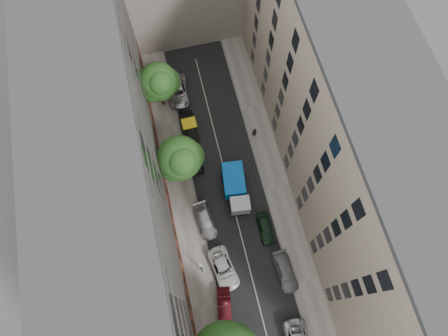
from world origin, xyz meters
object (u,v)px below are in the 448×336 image
object	(u,v)px
car_right_1	(285,272)
car_left_3	(205,221)
tree_mid	(181,159)
lamp_post	(201,267)
car_left_2	(223,269)
car_left_1	(224,306)
pedestrian	(254,132)
car_left_4	(194,159)
tarp_truck	(235,188)
car_right_2	(265,228)
car_left_5	(190,128)
tree_far	(159,83)
car_left_6	(178,91)

from	to	relation	value
car_right_1	car_left_3	bearing A→B (deg)	130.40
car_left_3	tree_mid	world-z (taller)	tree_mid
lamp_post	tree_mid	bearing A→B (deg)	88.26
car_left_2	car_left_3	world-z (taller)	car_left_2
car_left_1	pedestrian	bearing A→B (deg)	76.01
car_left_1	car_left_4	xyz separation A→B (m)	(0.34, 16.95, 0.02)
tarp_truck	car_right_2	distance (m)	5.64
car_left_4	car_left_5	distance (m)	4.23
tree_mid	car_right_1	bearing A→B (deg)	-58.01
car_left_3	tree_mid	distance (m)	7.80
car_left_3	car_left_4	distance (m)	7.61
tree_mid	car_left_3	bearing A→B (deg)	-79.05
tarp_truck	car_left_1	bearing A→B (deg)	-102.45
car_left_5	tree_mid	distance (m)	8.02
car_left_1	car_left_4	world-z (taller)	car_left_4
car_left_3	car_left_5	distance (m)	11.83
car_left_3	tree_far	distance (m)	16.75
car_left_3	car_left_6	world-z (taller)	car_left_6
car_left_2	car_right_1	distance (m)	6.67
car_left_5	lamp_post	size ratio (longest dim) A/B	0.80
car_left_5	car_right_1	xyz separation A→B (m)	(6.47, -19.27, -0.07)
car_left_5	lamp_post	distance (m)	17.50
pedestrian	car_left_4	bearing A→B (deg)	10.35
tree_mid	lamp_post	world-z (taller)	tree_mid
car_right_2	pedestrian	bearing A→B (deg)	81.85
car_left_3	tree_far	bearing A→B (deg)	89.98
car_right_2	tree_mid	bearing A→B (deg)	133.17
car_left_1	car_right_1	xyz separation A→B (m)	(7.20, 1.89, 0.01)
car_left_3	car_right_1	bearing A→B (deg)	-52.14
car_right_1	tree_far	xyz separation A→B (m)	(-8.84, 23.55, 4.32)
car_right_2	tree_far	distance (m)	20.63
car_left_4	car_left_2	bearing A→B (deg)	-94.58
tree_far	car_left_4	bearing A→B (deg)	-76.89
car_right_1	car_right_2	size ratio (longest dim) A/B	1.21
car_left_5	car_right_1	world-z (taller)	car_left_5
pedestrian	car_right_2	bearing A→B (deg)	79.77
car_left_3	tree_mid	bearing A→B (deg)	94.98
car_left_3	car_left_4	world-z (taller)	car_left_4
car_left_2	car_left_6	bearing A→B (deg)	81.86
car_left_5	car_left_2	bearing A→B (deg)	-91.19
car_left_1	car_right_2	distance (m)	9.45
car_left_6	car_left_2	bearing A→B (deg)	-84.15
tarp_truck	lamp_post	world-z (taller)	lamp_post
tree_mid	tree_far	xyz separation A→B (m)	(-0.55, 10.28, -0.74)
car_left_3	tree_far	size ratio (longest dim) A/B	0.60
car_left_6	car_left_4	bearing A→B (deg)	-85.37
car_left_1	car_right_1	world-z (taller)	car_right_1
lamp_post	car_left_5	bearing A→B (deg)	82.81
car_right_2	car_left_1	bearing A→B (deg)	-131.86
car_left_1	tree_mid	size ratio (longest dim) A/B	0.47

